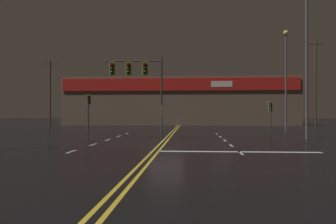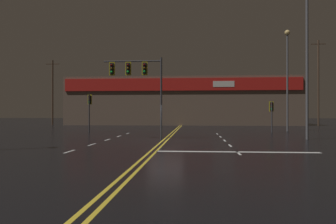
{
  "view_description": "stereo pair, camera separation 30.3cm",
  "coord_description": "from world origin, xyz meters",
  "px_view_note": "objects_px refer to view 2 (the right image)",
  "views": [
    {
      "loc": [
        1.74,
        -23.07,
        1.92
      ],
      "look_at": [
        0.0,
        2.49,
        2.0
      ],
      "focal_mm": 35.0,
      "sensor_mm": 36.0,
      "label": 1
    },
    {
      "loc": [
        2.04,
        -23.05,
        1.92
      ],
      "look_at": [
        0.0,
        2.49,
        2.0
      ],
      "focal_mm": 35.0,
      "sensor_mm": 36.0,
      "label": 2
    }
  ],
  "objects_px": {
    "streetlight_near_right": "(307,41)",
    "streetlight_median_approach": "(287,68)",
    "traffic_signal_corner_northeast": "(272,110)",
    "traffic_signal_corner_northwest": "(90,105)",
    "traffic_signal_median": "(137,75)"
  },
  "relations": [
    {
      "from": "streetlight_near_right",
      "to": "streetlight_median_approach",
      "type": "distance_m",
      "value": 10.96
    },
    {
      "from": "traffic_signal_corner_northeast",
      "to": "traffic_signal_corner_northwest",
      "type": "bearing_deg",
      "value": -178.47
    },
    {
      "from": "traffic_signal_corner_northeast",
      "to": "streetlight_median_approach",
      "type": "xyz_separation_m",
      "value": [
        2.26,
        2.68,
        4.47
      ]
    },
    {
      "from": "traffic_signal_corner_northeast",
      "to": "traffic_signal_corner_northwest",
      "type": "distance_m",
      "value": 18.07
    },
    {
      "from": "traffic_signal_corner_northeast",
      "to": "streetlight_median_approach",
      "type": "relative_size",
      "value": 0.29
    },
    {
      "from": "traffic_signal_median",
      "to": "streetlight_near_right",
      "type": "bearing_deg",
      "value": 3.34
    },
    {
      "from": "traffic_signal_corner_northwest",
      "to": "streetlight_median_approach",
      "type": "bearing_deg",
      "value": 8.85
    },
    {
      "from": "traffic_signal_corner_northwest",
      "to": "traffic_signal_median",
      "type": "bearing_deg",
      "value": -53.16
    },
    {
      "from": "traffic_signal_median",
      "to": "traffic_signal_corner_northwest",
      "type": "xyz_separation_m",
      "value": [
        -6.29,
        8.4,
        -1.93
      ]
    },
    {
      "from": "traffic_signal_corner_northeast",
      "to": "traffic_signal_median",
      "type": "bearing_deg",
      "value": -142.98
    },
    {
      "from": "traffic_signal_corner_northeast",
      "to": "streetlight_median_approach",
      "type": "distance_m",
      "value": 5.68
    },
    {
      "from": "traffic_signal_corner_northwest",
      "to": "traffic_signal_corner_northeast",
      "type": "bearing_deg",
      "value": 1.53
    },
    {
      "from": "streetlight_near_right",
      "to": "streetlight_median_approach",
      "type": "height_order",
      "value": "streetlight_near_right"
    },
    {
      "from": "traffic_signal_corner_northwest",
      "to": "streetlight_near_right",
      "type": "bearing_deg",
      "value": -22.29
    },
    {
      "from": "traffic_signal_corner_northeast",
      "to": "streetlight_near_right",
      "type": "distance_m",
      "value": 9.56
    }
  ]
}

